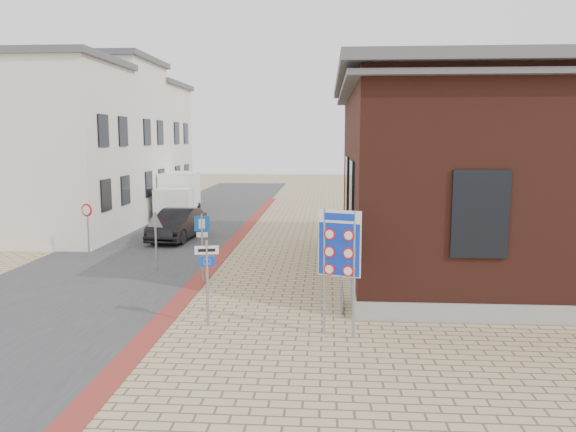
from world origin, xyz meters
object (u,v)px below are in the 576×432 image
(border_sign, at_px, (339,246))
(parking_sign, at_px, (202,237))
(bollard, at_px, (206,264))
(essen_sign, at_px, (207,271))
(sedan, at_px, (177,224))
(box_truck, at_px, (178,195))

(border_sign, height_order, parking_sign, border_sign)
(bollard, bearing_deg, border_sign, -50.59)
(essen_sign, xyz_separation_m, parking_sign, (-1.05, 4.20, 0.10))
(essen_sign, bearing_deg, bollard, 91.20)
(essen_sign, height_order, bollard, essen_sign)
(essen_sign, xyz_separation_m, bollard, (-1.05, 4.70, -0.92))
(border_sign, bearing_deg, parking_sign, 151.44)
(border_sign, height_order, bollard, border_sign)
(sedan, xyz_separation_m, bollard, (2.89, -7.13, -0.22))
(sedan, distance_m, border_sign, 14.38)
(sedan, bearing_deg, essen_sign, -66.34)
(essen_sign, bearing_deg, box_truck, 95.49)
(essen_sign, distance_m, parking_sign, 4.33)
(box_truck, relative_size, bollard, 5.26)
(sedan, relative_size, border_sign, 1.43)
(sedan, height_order, box_truck, box_truck)
(box_truck, bearing_deg, bollard, -77.78)
(box_truck, relative_size, essen_sign, 2.41)
(essen_sign, relative_size, bollard, 2.18)
(sedan, height_order, parking_sign, parking_sign)
(border_sign, distance_m, bollard, 6.98)
(parking_sign, bearing_deg, bollard, 88.05)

